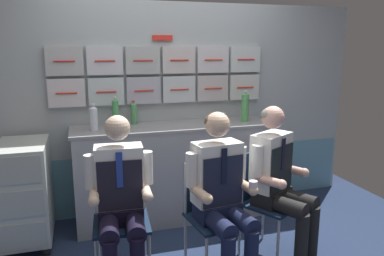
{
  "coord_description": "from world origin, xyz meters",
  "views": [
    {
      "loc": [
        -0.88,
        -2.4,
        1.7
      ],
      "look_at": [
        -0.03,
        0.4,
        1.07
      ],
      "focal_mm": 35.04,
      "sensor_mm": 36.0,
      "label": 1
    }
  ],
  "objects_px": {
    "folding_chair_left": "(120,207)",
    "folding_chair_right": "(261,191)",
    "coffee_cup_white": "(223,116)",
    "folding_chair_center": "(211,204)",
    "crew_member_left": "(121,197)",
    "crew_member_center": "(222,192)",
    "crew_member_right": "(280,178)",
    "water_bottle_blue_cap": "(134,113)",
    "service_trolley": "(26,190)"
  },
  "relations": [
    {
      "from": "coffee_cup_white",
      "to": "folding_chair_left",
      "type": "bearing_deg",
      "value": -140.75
    },
    {
      "from": "folding_chair_left",
      "to": "folding_chair_right",
      "type": "distance_m",
      "value": 1.16
    },
    {
      "from": "crew_member_left",
      "to": "folding_chair_left",
      "type": "bearing_deg",
      "value": 85.91
    },
    {
      "from": "service_trolley",
      "to": "crew_member_center",
      "type": "xyz_separation_m",
      "value": [
        1.43,
        -1.01,
        0.21
      ]
    },
    {
      "from": "coffee_cup_white",
      "to": "crew_member_right",
      "type": "bearing_deg",
      "value": -87.87
    },
    {
      "from": "crew_member_left",
      "to": "coffee_cup_white",
      "type": "distance_m",
      "value": 1.69
    },
    {
      "from": "water_bottle_blue_cap",
      "to": "coffee_cup_white",
      "type": "relative_size",
      "value": 3.44
    },
    {
      "from": "coffee_cup_white",
      "to": "folding_chair_center",
      "type": "bearing_deg",
      "value": -115.19
    },
    {
      "from": "folding_chair_left",
      "to": "crew_member_center",
      "type": "relative_size",
      "value": 0.69
    },
    {
      "from": "folding_chair_left",
      "to": "folding_chair_center",
      "type": "height_order",
      "value": "same"
    },
    {
      "from": "folding_chair_left",
      "to": "folding_chair_center",
      "type": "xyz_separation_m",
      "value": [
        0.67,
        -0.14,
        0.0
      ]
    },
    {
      "from": "crew_member_left",
      "to": "crew_member_center",
      "type": "xyz_separation_m",
      "value": [
        0.7,
        -0.14,
        0.01
      ]
    },
    {
      "from": "folding_chair_center",
      "to": "crew_member_right",
      "type": "bearing_deg",
      "value": -1.52
    },
    {
      "from": "folding_chair_center",
      "to": "folding_chair_left",
      "type": "bearing_deg",
      "value": 168.03
    },
    {
      "from": "service_trolley",
      "to": "crew_member_left",
      "type": "distance_m",
      "value": 1.15
    },
    {
      "from": "folding_chair_left",
      "to": "crew_member_right",
      "type": "height_order",
      "value": "crew_member_right"
    },
    {
      "from": "folding_chair_right",
      "to": "crew_member_right",
      "type": "xyz_separation_m",
      "value": [
        0.08,
        -0.14,
        0.16
      ]
    },
    {
      "from": "coffee_cup_white",
      "to": "water_bottle_blue_cap",
      "type": "bearing_deg",
      "value": 178.95
    },
    {
      "from": "crew_member_center",
      "to": "service_trolley",
      "type": "bearing_deg",
      "value": 144.79
    },
    {
      "from": "folding_chair_right",
      "to": "crew_member_right",
      "type": "relative_size",
      "value": 0.69
    },
    {
      "from": "folding_chair_left",
      "to": "crew_member_left",
      "type": "xyz_separation_m",
      "value": [
        -0.01,
        -0.16,
        0.15
      ]
    },
    {
      "from": "folding_chair_center",
      "to": "water_bottle_blue_cap",
      "type": "distance_m",
      "value": 1.32
    },
    {
      "from": "service_trolley",
      "to": "crew_member_center",
      "type": "relative_size",
      "value": 0.72
    },
    {
      "from": "crew_member_left",
      "to": "water_bottle_blue_cap",
      "type": "xyz_separation_m",
      "value": [
        0.27,
        1.16,
        0.38
      ]
    },
    {
      "from": "folding_chair_left",
      "to": "crew_member_right",
      "type": "bearing_deg",
      "value": -7.23
    },
    {
      "from": "crew_member_center",
      "to": "crew_member_right",
      "type": "height_order",
      "value": "crew_member_center"
    },
    {
      "from": "crew_member_left",
      "to": "crew_member_right",
      "type": "distance_m",
      "value": 1.25
    },
    {
      "from": "crew_member_left",
      "to": "water_bottle_blue_cap",
      "type": "distance_m",
      "value": 1.25
    },
    {
      "from": "service_trolley",
      "to": "crew_member_right",
      "type": "distance_m",
      "value": 2.17
    },
    {
      "from": "folding_chair_center",
      "to": "crew_member_center",
      "type": "relative_size",
      "value": 0.69
    },
    {
      "from": "folding_chair_right",
      "to": "crew_member_right",
      "type": "distance_m",
      "value": 0.23
    },
    {
      "from": "folding_chair_left",
      "to": "coffee_cup_white",
      "type": "relative_size",
      "value": 12.7
    },
    {
      "from": "folding_chair_left",
      "to": "folding_chair_right",
      "type": "xyz_separation_m",
      "value": [
        1.16,
        -0.02,
        0.0
      ]
    },
    {
      "from": "crew_member_right",
      "to": "coffee_cup_white",
      "type": "relative_size",
      "value": 18.52
    },
    {
      "from": "coffee_cup_white",
      "to": "crew_member_left",
      "type": "bearing_deg",
      "value": -136.64
    },
    {
      "from": "water_bottle_blue_cap",
      "to": "crew_member_center",
      "type": "bearing_deg",
      "value": -71.58
    },
    {
      "from": "service_trolley",
      "to": "folding_chair_right",
      "type": "bearing_deg",
      "value": -20.89
    },
    {
      "from": "folding_chair_center",
      "to": "coffee_cup_white",
      "type": "height_order",
      "value": "coffee_cup_white"
    },
    {
      "from": "service_trolley",
      "to": "folding_chair_left",
      "type": "bearing_deg",
      "value": -43.71
    },
    {
      "from": "water_bottle_blue_cap",
      "to": "crew_member_right",
      "type": "bearing_deg",
      "value": -49.67
    },
    {
      "from": "service_trolley",
      "to": "crew_member_left",
      "type": "xyz_separation_m",
      "value": [
        0.73,
        -0.87,
        0.2
      ]
    },
    {
      "from": "crew_member_left",
      "to": "folding_chair_right",
      "type": "xyz_separation_m",
      "value": [
        1.17,
        0.15,
        -0.15
      ]
    },
    {
      "from": "service_trolley",
      "to": "water_bottle_blue_cap",
      "type": "distance_m",
      "value": 1.19
    },
    {
      "from": "crew_member_left",
      "to": "folding_chair_center",
      "type": "xyz_separation_m",
      "value": [
        0.68,
        0.02,
        -0.15
      ]
    },
    {
      "from": "service_trolley",
      "to": "folding_chair_right",
      "type": "relative_size",
      "value": 1.05
    },
    {
      "from": "crew_member_right",
      "to": "water_bottle_blue_cap",
      "type": "relative_size",
      "value": 5.38
    },
    {
      "from": "service_trolley",
      "to": "water_bottle_blue_cap",
      "type": "height_order",
      "value": "water_bottle_blue_cap"
    },
    {
      "from": "service_trolley",
      "to": "folding_chair_right",
      "type": "height_order",
      "value": "service_trolley"
    },
    {
      "from": "service_trolley",
      "to": "folding_chair_left",
      "type": "height_order",
      "value": "service_trolley"
    },
    {
      "from": "folding_chair_left",
      "to": "coffee_cup_white",
      "type": "distance_m",
      "value": 1.61
    }
  ]
}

